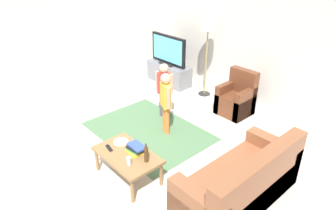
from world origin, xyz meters
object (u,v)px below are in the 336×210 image
object	(u,v)px
child_near_tv	(164,86)
plate	(121,142)
soda_can	(129,161)
tv_stand	(169,74)
armchair	(237,100)
bottle	(146,154)
tv	(168,50)
floor_lamp	(208,28)
tv_remote	(109,148)
book_stack	(136,149)
coffee_table	(127,157)
couch	(243,184)
child_center	(166,98)

from	to	relation	value
child_near_tv	plate	xyz separation A→B (m)	(0.73, -1.52, -0.24)
soda_can	tv_stand	bearing A→B (deg)	129.80
armchair	bottle	xyz separation A→B (m)	(0.48, -2.71, 0.24)
tv_stand	tv	bearing A→B (deg)	-90.00
tv_stand	floor_lamp	bearing A→B (deg)	8.17
tv_remote	book_stack	bearing A→B (deg)	46.96
tv_stand	bottle	size ratio (longest dim) A/B	4.19
coffee_table	tv_remote	size ratio (longest dim) A/B	5.88
tv	floor_lamp	size ratio (longest dim) A/B	0.62
tv_stand	coffee_table	xyz separation A→B (m)	(2.26, -2.85, 0.13)
couch	tv_remote	distance (m)	1.95
tv_stand	book_stack	xyz separation A→B (m)	(2.31, -2.73, 0.23)
tv_stand	book_stack	bearing A→B (deg)	-49.71
floor_lamp	bottle	xyz separation A→B (m)	(1.52, -2.90, -1.01)
tv_stand	tv_remote	xyz separation A→B (m)	(1.98, -2.97, 0.19)
tv_stand	coffee_table	distance (m)	3.64
child_near_tv	tv_remote	size ratio (longest dim) A/B	6.57
floor_lamp	child_center	bearing A→B (deg)	-70.31
armchair	soda_can	world-z (taller)	armchair
floor_lamp	bottle	world-z (taller)	floor_lamp
book_stack	bottle	distance (m)	0.27
child_near_tv	plate	size ratio (longest dim) A/B	5.08
child_near_tv	child_center	size ratio (longest dim) A/B	0.97
couch	armchair	size ratio (longest dim) A/B	2.00
child_center	book_stack	size ratio (longest dim) A/B	4.01
couch	floor_lamp	xyz separation A→B (m)	(-2.61, 2.17, 1.25)
tv_stand	bottle	xyz separation A→B (m)	(2.58, -2.75, 0.29)
armchair	book_stack	distance (m)	2.70
tv	couch	distance (m)	4.21
coffee_table	soda_can	xyz separation A→B (m)	(0.22, -0.12, 0.11)
armchair	tv_remote	distance (m)	2.94
tv	soda_can	xyz separation A→B (m)	(2.48, -2.95, -0.37)
book_stack	couch	bearing A→B (deg)	27.64
floor_lamp	bottle	distance (m)	3.43
floor_lamp	soda_can	xyz separation A→B (m)	(1.42, -3.12, -1.06)
tv_stand	tv	world-z (taller)	tv
tv	coffee_table	world-z (taller)	tv
soda_can	floor_lamp	bearing A→B (deg)	114.42
coffee_table	book_stack	distance (m)	0.17
couch	armchair	world-z (taller)	armchair
book_stack	tv_remote	bearing A→B (deg)	-143.84
tv_remote	soda_can	world-z (taller)	soda_can
armchair	child_near_tv	size ratio (longest dim) A/B	0.81
tv	floor_lamp	distance (m)	1.28
child_near_tv	bottle	size ratio (longest dim) A/B	3.90
floor_lamp	book_stack	size ratio (longest dim) A/B	6.21
soda_can	book_stack	bearing A→B (deg)	123.93
armchair	bottle	world-z (taller)	armchair
couch	book_stack	size ratio (longest dim) A/B	6.28
tv_stand	floor_lamp	xyz separation A→B (m)	(1.06, 0.15, 1.30)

